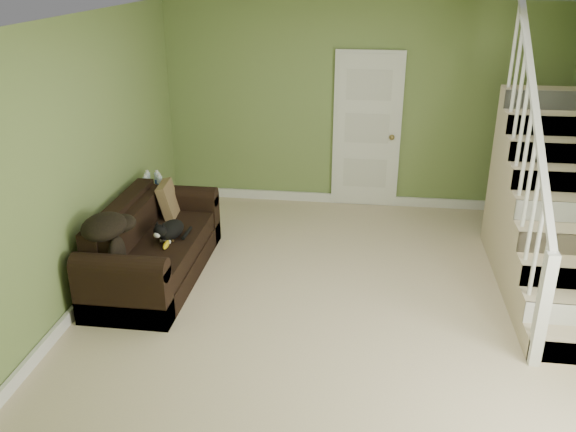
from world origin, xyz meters
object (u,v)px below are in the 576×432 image
(cat, at_px, (170,231))
(sofa, at_px, (152,250))
(side_table, at_px, (157,215))
(banana, at_px, (166,245))

(cat, bearing_deg, sofa, -164.75)
(sofa, distance_m, cat, 0.31)
(sofa, height_order, cat, sofa)
(side_table, relative_size, banana, 4.35)
(cat, distance_m, banana, 0.19)
(sofa, distance_m, side_table, 0.91)
(sofa, xyz_separation_m, banana, (0.22, -0.17, 0.15))
(sofa, xyz_separation_m, side_table, (-0.24, 0.88, 0.00))
(cat, bearing_deg, side_table, 133.19)
(cat, xyz_separation_m, banana, (0.01, -0.17, -0.07))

